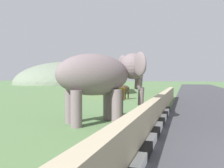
{
  "coord_description": "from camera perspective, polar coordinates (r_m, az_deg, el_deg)",
  "views": [
    {
      "loc": [
        -5.18,
        2.83,
        1.87
      ],
      "look_at": [
        3.86,
        5.78,
        1.6
      ],
      "focal_mm": 35.83,
      "sensor_mm": 36.0,
      "label": 1
    }
  ],
  "objects": [
    {
      "name": "striped_curb",
      "position": [
        5.21,
        7.87,
        -18.05
      ],
      "size": [
        16.2,
        0.2,
        0.24
      ],
      "color": "white",
      "rests_on": "ground_plane"
    },
    {
      "name": "barrier_parapet",
      "position": [
        7.4,
        8.85,
        -9.07
      ],
      "size": [
        28.0,
        0.36,
        1.0
      ],
      "primitive_type": "cube",
      "color": "tan",
      "rests_on": "ground_plane"
    },
    {
      "name": "elephant",
      "position": [
        9.28,
        -2.64,
        2.08
      ],
      "size": [
        3.79,
        3.87,
        2.96
      ],
      "color": "slate",
      "rests_on": "ground_plane"
    },
    {
      "name": "person_handler",
      "position": [
        10.45,
        2.13,
        -3.56
      ],
      "size": [
        0.48,
        0.58,
        1.66
      ],
      "color": "navy",
      "rests_on": "ground_plane"
    },
    {
      "name": "bus_orange",
      "position": [
        28.67,
        -1.31,
        2.07
      ],
      "size": [
        10.23,
        5.09,
        3.5
      ],
      "color": "orange",
      "rests_on": "ground_plane"
    },
    {
      "name": "cow_near",
      "position": [
        21.31,
        -0.77,
        -1.05
      ],
      "size": [
        1.55,
        1.71,
        1.23
      ],
      "color": "tan",
      "rests_on": "ground_plane"
    },
    {
      "name": "cow_mid",
      "position": [
        19.09,
        2.78,
        -1.37
      ],
      "size": [
        1.87,
        1.23,
        1.23
      ],
      "color": "#473323",
      "rests_on": "ground_plane"
    },
    {
      "name": "hill_east",
      "position": [
        68.47,
        -10.34,
        0.05
      ],
      "size": [
        36.79,
        29.43,
        13.11
      ],
      "color": "slate",
      "rests_on": "ground_plane"
    }
  ]
}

